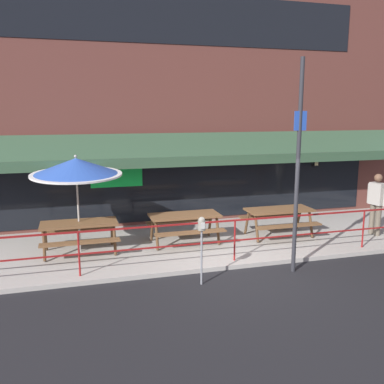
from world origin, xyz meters
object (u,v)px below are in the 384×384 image
(picnic_table_right, at_px, (279,215))
(parking_meter_near, at_px, (202,230))
(picnic_table_left, at_px, (79,229))
(picnic_table_centre, at_px, (185,220))
(pedestrian_walking, at_px, (377,201))
(street_sign_pole, at_px, (298,166))
(patio_umbrella_left, at_px, (76,167))

(picnic_table_right, relative_size, parking_meter_near, 1.27)
(picnic_table_left, relative_size, picnic_table_centre, 1.00)
(pedestrian_walking, xyz_separation_m, street_sign_pole, (-3.41, -1.62, 1.28))
(pedestrian_walking, relative_size, street_sign_pole, 0.37)
(picnic_table_left, distance_m, picnic_table_centre, 2.64)
(picnic_table_right, distance_m, parking_meter_near, 3.82)
(pedestrian_walking, bearing_deg, picnic_table_right, 166.83)
(picnic_table_left, bearing_deg, street_sign_pole, -26.71)
(picnic_table_left, xyz_separation_m, patio_umbrella_left, (-0.00, 0.11, 1.47))
(picnic_table_right, xyz_separation_m, patio_umbrella_left, (-5.28, 0.13, 1.47))
(pedestrian_walking, relative_size, parking_meter_near, 1.20)
(picnic_table_left, relative_size, picnic_table_right, 1.00)
(parking_meter_near, height_order, street_sign_pole, street_sign_pole)
(picnic_table_left, relative_size, pedestrian_walking, 1.05)
(patio_umbrella_left, distance_m, street_sign_pole, 5.09)
(picnic_table_right, bearing_deg, street_sign_pole, -109.34)
(pedestrian_walking, bearing_deg, patio_umbrella_left, 174.61)
(patio_umbrella_left, relative_size, parking_meter_near, 1.67)
(patio_umbrella_left, bearing_deg, parking_meter_near, -47.16)
(picnic_table_left, distance_m, pedestrian_walking, 7.94)
(picnic_table_right, relative_size, patio_umbrella_left, 0.76)
(picnic_table_left, bearing_deg, parking_meter_near, -45.91)
(parking_meter_near, bearing_deg, street_sign_pole, 3.73)
(picnic_table_centre, height_order, pedestrian_walking, pedestrian_walking)
(picnic_table_left, relative_size, parking_meter_near, 1.27)
(picnic_table_left, distance_m, parking_meter_near, 3.38)
(picnic_table_right, bearing_deg, pedestrian_walking, -13.17)
(parking_meter_near, bearing_deg, picnic_table_right, 38.86)
(street_sign_pole, bearing_deg, picnic_table_centre, 128.33)
(patio_umbrella_left, bearing_deg, picnic_table_left, -90.00)
(picnic_table_left, xyz_separation_m, picnic_table_centre, (2.64, 0.08, 0.00))
(parking_meter_near, xyz_separation_m, street_sign_pole, (2.17, 0.14, 1.19))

